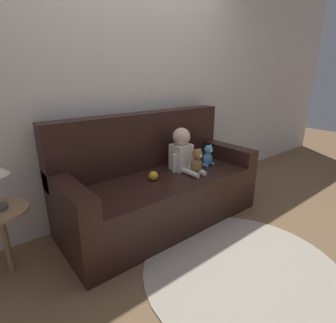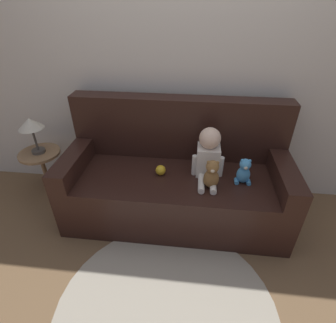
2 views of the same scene
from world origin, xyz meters
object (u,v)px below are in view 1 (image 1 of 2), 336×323
Objects in this scene: plush_toy_side at (208,156)px; toy_ball at (153,176)px; person_baby at (182,151)px; teddy_bear_brown at (197,162)px; couch at (158,185)px.

plush_toy_side is 2.61× the size of toy_ball.
person_baby reaches higher than plush_toy_side.
teddy_bear_brown is at bearing -17.12° from toy_ball.
teddy_bear_brown is at bearing -81.24° from person_baby.
plush_toy_side is at bearing 19.99° from teddy_bear_brown.
couch is 22.30× the size of toy_ball.
teddy_bear_brown is 1.12× the size of plush_toy_side.
person_baby is at bearing 163.55° from plush_toy_side.
couch is at bearing 142.40° from teddy_bear_brown.
couch reaches higher than toy_ball.
teddy_bear_brown is (0.29, -0.23, 0.24)m from couch.
teddy_bear_brown reaches higher than plush_toy_side.
couch is 4.51× the size of person_baby.
person_baby is at bearing 98.76° from teddy_bear_brown.
toy_ball is (-0.68, 0.03, -0.06)m from plush_toy_side.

